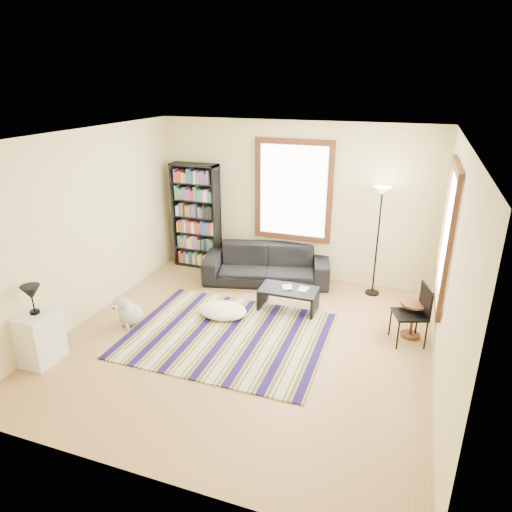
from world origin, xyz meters
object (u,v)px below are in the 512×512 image
(floor_lamp, at_px, (377,242))
(side_table, at_px, (412,319))
(bookshelf, at_px, (196,216))
(dog, at_px, (130,308))
(sofa, at_px, (267,264))
(folding_chair, at_px, (409,315))
(coffee_table, at_px, (288,299))
(floor_cushion, at_px, (223,310))
(white_cabinet, at_px, (40,337))

(floor_lamp, distance_m, side_table, 1.55)
(floor_lamp, height_order, side_table, floor_lamp)
(bookshelf, height_order, dog, bookshelf)
(sofa, distance_m, folding_chair, 2.82)
(coffee_table, relative_size, floor_cushion, 1.18)
(floor_lamp, height_order, dog, floor_lamp)
(bookshelf, height_order, folding_chair, bookshelf)
(bookshelf, xyz_separation_m, dog, (0.07, -2.43, -0.74))
(floor_cushion, bearing_deg, coffee_table, 31.50)
(sofa, distance_m, side_table, 2.78)
(side_table, distance_m, folding_chair, 0.25)
(bookshelf, relative_size, side_table, 3.70)
(floor_lamp, bearing_deg, dog, -145.58)
(side_table, bearing_deg, bookshelf, 160.91)
(bookshelf, relative_size, floor_lamp, 1.08)
(sofa, relative_size, bookshelf, 1.11)
(sofa, relative_size, folding_chair, 2.59)
(sofa, bearing_deg, dog, -136.89)
(floor_cushion, bearing_deg, folding_chair, 3.45)
(coffee_table, height_order, side_table, side_table)
(coffee_table, relative_size, side_table, 1.67)
(floor_cushion, height_order, side_table, side_table)
(side_table, bearing_deg, floor_lamp, 118.39)
(bookshelf, bearing_deg, coffee_table, -29.03)
(floor_cushion, bearing_deg, floor_lamp, 36.96)
(folding_chair, relative_size, white_cabinet, 1.23)
(floor_cushion, bearing_deg, dog, -150.45)
(sofa, height_order, dog, sofa)
(side_table, bearing_deg, folding_chair, -104.64)
(bookshelf, bearing_deg, floor_cushion, -54.04)
(coffee_table, xyz_separation_m, folding_chair, (1.82, -0.39, 0.25))
(bookshelf, distance_m, dog, 2.54)
(sofa, xyz_separation_m, floor_cushion, (-0.23, -1.48, -0.23))
(bookshelf, xyz_separation_m, floor_cushion, (1.27, -1.75, -0.90))
(floor_cushion, distance_m, white_cabinet, 2.57)
(sofa, relative_size, floor_lamp, 1.20)
(side_table, relative_size, folding_chair, 0.63)
(folding_chair, distance_m, dog, 4.01)
(coffee_table, height_order, folding_chair, folding_chair)
(dog, bearing_deg, folding_chair, 19.96)
(white_cabinet, bearing_deg, coffee_table, 43.23)
(floor_lamp, bearing_deg, side_table, -61.61)
(coffee_table, bearing_deg, side_table, -5.95)
(floor_lamp, xyz_separation_m, dog, (-3.30, -2.26, -0.67))
(white_cabinet, distance_m, dog, 1.32)
(sofa, bearing_deg, white_cabinet, -133.65)
(sofa, relative_size, coffee_table, 2.47)
(bookshelf, relative_size, floor_cushion, 2.62)
(floor_lamp, xyz_separation_m, folding_chair, (0.61, -1.42, -0.50))
(bookshelf, xyz_separation_m, white_cabinet, (-0.46, -3.64, -0.65))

